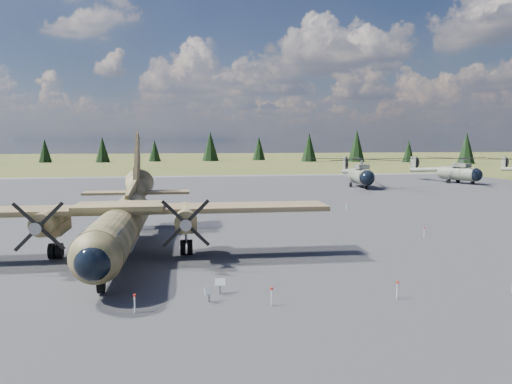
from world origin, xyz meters
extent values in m
plane|color=brown|center=(0.00, 0.00, 0.00)|extent=(500.00, 500.00, 0.00)
cube|color=slate|center=(0.00, 10.00, 0.00)|extent=(120.00, 120.00, 0.04)
cylinder|color=#34381E|center=(-5.62, -3.52, 2.08)|extent=(2.94, 16.32, 2.53)
sphere|color=#34381E|center=(-5.83, -11.64, 2.08)|extent=(2.54, 2.54, 2.48)
sphere|color=black|center=(-5.84, -12.14, 2.03)|extent=(1.87, 1.87, 1.82)
cube|color=black|center=(-5.79, -10.20, 2.75)|extent=(1.84, 1.49, 0.50)
cone|color=#34381E|center=(-5.35, 7.14, 3.03)|extent=(2.64, 6.27, 3.80)
cube|color=#A2A5A7|center=(-5.60, -2.61, 1.04)|extent=(1.85, 5.46, 0.45)
cube|color=#31381D|center=(-5.61, -3.07, 3.11)|extent=(26.26, 3.74, 0.32)
cube|color=#34381E|center=(-5.61, -3.07, 3.31)|extent=(5.50, 3.39, 0.32)
cylinder|color=#34381E|center=(-9.68, -3.23, 2.62)|extent=(1.47, 4.73, 1.35)
cube|color=#34381E|center=(-9.66, -2.51, 2.03)|extent=(1.43, 3.10, 0.72)
cone|color=gray|center=(-9.75, -6.17, 2.62)|extent=(0.71, 0.83, 0.69)
cylinder|color=black|center=(-9.66, -2.51, 0.50)|extent=(0.82, 1.01, 0.99)
cylinder|color=#34381E|center=(-1.55, -3.44, 2.62)|extent=(1.47, 4.73, 1.35)
cube|color=#34381E|center=(-1.53, -2.72, 2.03)|extent=(1.43, 3.10, 0.72)
cone|color=gray|center=(-1.63, -6.37, 2.62)|extent=(0.71, 0.83, 0.69)
cylinder|color=black|center=(-1.53, -2.72, 0.50)|extent=(0.82, 1.01, 0.99)
cube|color=#34381E|center=(-5.43, 3.71, 3.57)|extent=(0.43, 6.83, 1.52)
cube|color=#31381D|center=(-5.33, 7.59, 3.07)|extent=(8.72, 2.21, 0.20)
cylinder|color=gray|center=(-5.80, -10.56, 1.15)|extent=(0.13, 0.13, 0.81)
cylinder|color=black|center=(-5.80, -10.56, 0.50)|extent=(0.34, 0.85, 0.84)
cylinder|color=slate|center=(26.60, 39.30, 1.79)|extent=(3.09, 7.17, 2.42)
sphere|color=black|center=(26.26, 35.84, 1.74)|extent=(2.43, 2.43, 2.22)
sphere|color=slate|center=(26.95, 42.77, 1.79)|extent=(2.43, 2.43, 2.22)
cube|color=slate|center=(26.56, 38.92, 3.34)|extent=(1.94, 3.24, 0.73)
cylinder|color=gray|center=(26.56, 38.92, 4.06)|extent=(0.38, 0.38, 0.97)
cylinder|color=slate|center=(27.30, 46.38, 2.13)|extent=(1.63, 8.29, 1.38)
cube|color=slate|center=(27.66, 49.98, 3.34)|extent=(0.35, 1.37, 2.32)
cylinder|color=black|center=(28.00, 49.95, 3.34)|extent=(0.31, 2.51, 2.51)
cylinder|color=black|center=(26.31, 36.42, 0.39)|extent=(0.33, 0.68, 0.66)
cylinder|color=black|center=(25.42, 40.59, 0.39)|extent=(0.37, 0.80, 0.77)
cylinder|color=gray|center=(25.42, 40.59, 0.89)|extent=(0.15, 0.15, 1.40)
cylinder|color=black|center=(28.01, 40.33, 0.39)|extent=(0.37, 0.80, 0.77)
cylinder|color=gray|center=(28.01, 40.33, 0.89)|extent=(0.15, 0.15, 1.40)
cylinder|color=slate|center=(46.05, 43.82, 1.71)|extent=(4.49, 7.04, 2.31)
sphere|color=black|center=(47.22, 40.70, 1.66)|extent=(2.73, 2.73, 2.12)
sphere|color=slate|center=(44.89, 46.94, 1.71)|extent=(2.73, 2.73, 2.12)
cube|color=slate|center=(46.18, 43.47, 3.19)|extent=(2.50, 3.32, 0.69)
cylinder|color=gray|center=(46.18, 43.47, 3.88)|extent=(0.43, 0.43, 0.92)
cylinder|color=slate|center=(43.68, 50.18, 2.03)|extent=(3.48, 7.66, 1.32)
cube|color=slate|center=(42.47, 53.43, 3.19)|extent=(0.64, 1.28, 2.22)
cylinder|color=black|center=(42.77, 53.54, 3.19)|extent=(0.89, 2.27, 2.40)
cylinder|color=black|center=(47.02, 41.22, 0.37)|extent=(0.46, 0.68, 0.63)
cylinder|color=black|center=(44.50, 44.42, 0.37)|extent=(0.52, 0.79, 0.74)
cylinder|color=gray|center=(44.50, 44.42, 0.85)|extent=(0.17, 0.17, 1.34)
cylinder|color=black|center=(46.83, 45.29, 0.37)|extent=(0.52, 0.79, 0.74)
cylinder|color=gray|center=(46.83, 45.29, 0.85)|extent=(0.17, 0.17, 1.34)
cube|color=slate|center=(62.14, 54.52, 3.04)|extent=(0.24, 1.24, 2.11)
cylinder|color=black|center=(62.45, 54.51, 3.04)|extent=(0.13, 2.29, 2.29)
cube|color=gray|center=(-0.75, -12.48, 0.27)|extent=(0.10, 0.10, 0.54)
cube|color=silver|center=(-0.75, -12.53, 0.53)|extent=(0.47, 0.32, 0.30)
cube|color=gray|center=(-0.13, -11.36, 0.31)|extent=(0.10, 0.10, 0.62)
cube|color=silver|center=(-0.13, -11.42, 0.61)|extent=(0.51, 0.25, 0.35)
cylinder|color=silver|center=(-4.00, -13.50, 0.40)|extent=(0.07, 0.07, 0.80)
cylinder|color=red|center=(-4.00, -13.50, 0.80)|extent=(0.12, 0.12, 0.10)
cylinder|color=silver|center=(2.00, -13.50, 0.40)|extent=(0.07, 0.07, 0.80)
cylinder|color=red|center=(2.00, -13.50, 0.80)|extent=(0.12, 0.12, 0.10)
cylinder|color=silver|center=(8.00, -13.50, 0.40)|extent=(0.07, 0.07, 0.80)
cylinder|color=red|center=(8.00, -13.50, 0.80)|extent=(0.12, 0.12, 0.10)
cylinder|color=silver|center=(-16.00, 16.00, 0.40)|extent=(0.07, 0.07, 0.80)
cylinder|color=red|center=(-16.00, 16.00, 0.80)|extent=(0.12, 0.12, 0.10)
cylinder|color=silver|center=(-8.00, 16.00, 0.40)|extent=(0.07, 0.07, 0.80)
cylinder|color=red|center=(-8.00, 16.00, 0.80)|extent=(0.12, 0.12, 0.10)
cylinder|color=silver|center=(0.00, 16.00, 0.40)|extent=(0.07, 0.07, 0.80)
cylinder|color=red|center=(0.00, 16.00, 0.80)|extent=(0.12, 0.12, 0.10)
cylinder|color=silver|center=(8.00, 16.00, 0.40)|extent=(0.07, 0.07, 0.80)
cylinder|color=red|center=(8.00, 16.00, 0.80)|extent=(0.12, 0.12, 0.10)
cylinder|color=silver|center=(16.00, 16.00, 0.40)|extent=(0.07, 0.07, 0.80)
cylinder|color=red|center=(16.00, 16.00, 0.80)|extent=(0.12, 0.12, 0.10)
cylinder|color=silver|center=(16.50, 0.00, 0.40)|extent=(0.07, 0.07, 0.80)
cylinder|color=red|center=(16.50, 0.00, 0.80)|extent=(0.12, 0.12, 0.10)
cone|color=black|center=(89.08, 110.41, 4.97)|extent=(5.57, 5.57, 9.94)
cone|color=black|center=(76.60, 124.67, 3.75)|extent=(4.20, 4.20, 7.50)
cone|color=black|center=(60.49, 131.09, 5.49)|extent=(6.15, 6.15, 10.98)
cone|color=black|center=(44.38, 134.61, 5.00)|extent=(5.60, 5.60, 10.00)
cone|color=black|center=(29.15, 149.67, 4.39)|extent=(4.92, 4.92, 8.79)
cone|color=black|center=(10.64, 144.73, 5.28)|extent=(5.92, 5.92, 10.57)
cone|color=black|center=(-8.99, 144.13, 3.82)|extent=(4.28, 4.28, 7.65)
cone|color=black|center=(-25.99, 139.19, 4.28)|extent=(4.80, 4.80, 8.56)
cone|color=black|center=(-44.95, 141.63, 3.95)|extent=(4.43, 4.43, 7.91)
camera|label=1|loc=(-2.22, -34.87, 7.43)|focal=35.00mm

